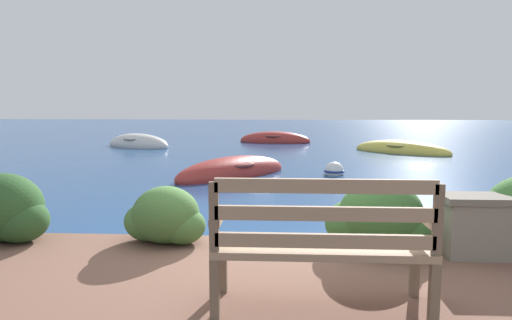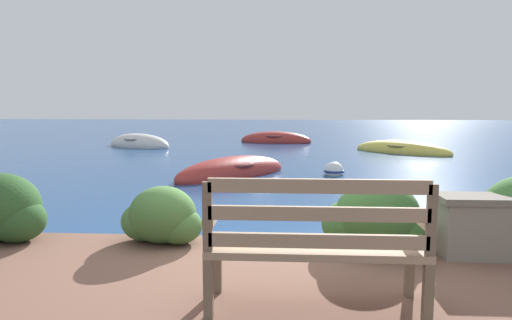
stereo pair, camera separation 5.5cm
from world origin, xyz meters
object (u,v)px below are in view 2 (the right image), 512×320
at_px(park_bench, 316,241).
at_px(rowboat_nearest, 233,173).
at_px(rowboat_far, 139,145).
at_px(mooring_buoy, 334,171).
at_px(rowboat_outer, 276,141).
at_px(rowboat_mid, 402,151).

bearing_deg(park_bench, rowboat_nearest, 103.99).
distance_m(rowboat_nearest, rowboat_far, 7.79).
bearing_deg(mooring_buoy, park_bench, -97.35).
distance_m(rowboat_nearest, mooring_buoy, 2.30).
bearing_deg(rowboat_outer, rowboat_mid, -30.86).
distance_m(rowboat_mid, rowboat_outer, 5.58).
relative_size(rowboat_nearest, rowboat_outer, 0.97).
distance_m(park_bench, mooring_buoy, 7.45).
xyz_separation_m(rowboat_mid, rowboat_far, (-9.22, 1.50, 0.01)).
bearing_deg(rowboat_outer, mooring_buoy, -69.62).
bearing_deg(mooring_buoy, rowboat_far, 136.09).
bearing_deg(park_bench, rowboat_mid, 76.42).
relative_size(park_bench, mooring_buoy, 3.11).
distance_m(rowboat_nearest, rowboat_mid, 7.12).
relative_size(park_bench, rowboat_nearest, 0.49).
distance_m(rowboat_mid, rowboat_far, 9.34).
bearing_deg(rowboat_mid, mooring_buoy, -78.39).
height_order(rowboat_mid, rowboat_outer, rowboat_outer).
height_order(park_bench, rowboat_far, park_bench).
distance_m(rowboat_mid, mooring_buoy, 5.48).
xyz_separation_m(park_bench, rowboat_mid, (3.68, 12.11, -0.65)).
xyz_separation_m(rowboat_nearest, mooring_buoy, (2.28, 0.31, 0.01)).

